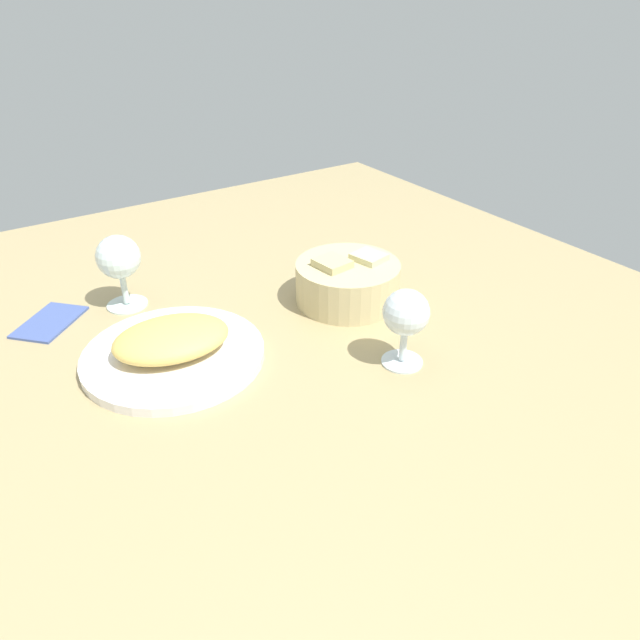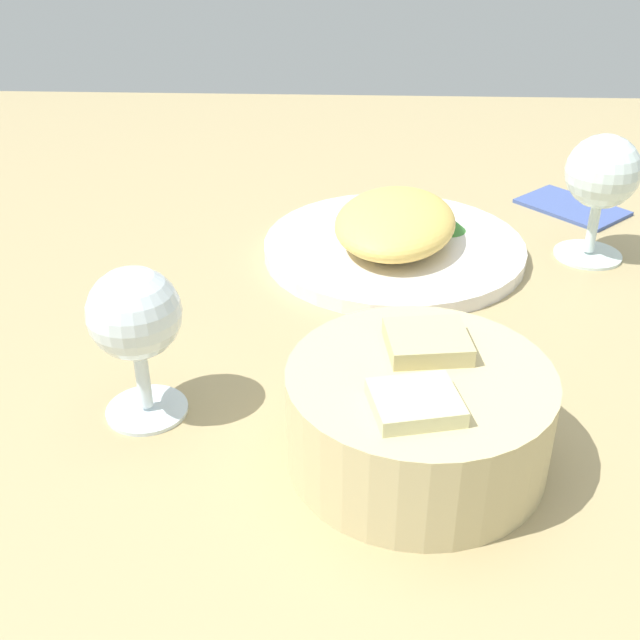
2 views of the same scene
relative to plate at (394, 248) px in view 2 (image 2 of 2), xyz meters
The scene contains 8 objects.
ground_plane 12.65cm from the plate, 22.22° to the right, with size 140.00×140.00×2.00cm, color tan.
plate is the anchor object (origin of this frame).
omelette 2.79cm from the plate, ahead, with size 16.18×11.59×4.18cm, color #DFBA5B.
lettuce_garnish 6.51cm from the plate, 118.85° to the left, with size 3.62×3.62×1.56cm, color #3A7E33.
bread_basket 30.82cm from the plate, ahead, with size 17.12×17.12×7.97cm.
wine_glass_near 33.05cm from the plate, 35.19° to the right, with size 6.44×6.44×11.40cm.
wine_glass_far 20.53cm from the plate, 91.58° to the left, with size 6.97×6.97×12.26cm.
folded_napkin 23.83cm from the plate, 121.64° to the left, with size 11.00×7.00×0.80cm, color #425697.
Camera 2 is at (61.07, 0.52, 35.41)cm, focal length 45.52 mm.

